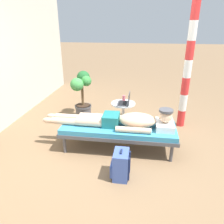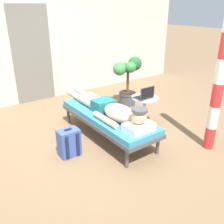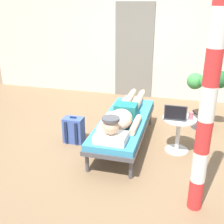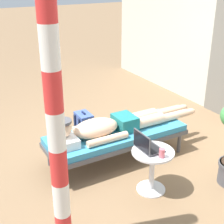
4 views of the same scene
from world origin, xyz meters
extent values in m
plane|color=#846647|center=(0.00, 0.00, 0.00)|extent=(40.00, 40.00, 0.00)
cube|color=beige|center=(0.10, 2.44, 1.35)|extent=(7.60, 0.20, 2.70)
cube|color=slate|center=(-0.22, 2.33, 1.02)|extent=(0.84, 0.03, 2.04)
cylinder|color=#4C4C51|center=(-0.19, 0.84, 0.14)|extent=(0.05, 0.05, 0.28)
cylinder|color=#4C4C51|center=(0.38, 0.84, 0.14)|extent=(0.05, 0.05, 0.28)
cylinder|color=#4C4C51|center=(-0.19, -0.87, 0.14)|extent=(0.05, 0.05, 0.28)
cylinder|color=#4C4C51|center=(0.38, -0.87, 0.14)|extent=(0.05, 0.05, 0.28)
cube|color=#4C4C51|center=(0.10, -0.02, 0.31)|extent=(0.67, 1.91, 0.06)
cube|color=teal|center=(0.10, -0.02, 0.38)|extent=(0.65, 1.87, 0.08)
cube|color=white|center=(0.10, -0.76, 0.47)|extent=(0.40, 0.28, 0.11)
sphere|color=beige|center=(0.10, -0.76, 0.64)|extent=(0.21, 0.21, 0.21)
cylinder|color=#4C4C51|center=(0.10, -0.76, 0.73)|extent=(0.22, 0.22, 0.03)
ellipsoid|color=beige|center=(0.10, -0.32, 0.54)|extent=(0.35, 0.60, 0.23)
cylinder|color=beige|center=(-0.12, -0.27, 0.46)|extent=(0.09, 0.55, 0.09)
cylinder|color=beige|center=(0.32, -0.27, 0.46)|extent=(0.09, 0.55, 0.09)
cube|color=#1E7272|center=(0.10, 0.11, 0.52)|extent=(0.33, 0.26, 0.19)
cylinder|color=beige|center=(0.01, 0.45, 0.49)|extent=(0.15, 0.42, 0.15)
cylinder|color=beige|center=(0.01, 0.88, 0.47)|extent=(0.11, 0.44, 0.11)
ellipsoid|color=beige|center=(0.01, 1.17, 0.47)|extent=(0.09, 0.20, 0.10)
cylinder|color=beige|center=(0.18, 0.45, 0.49)|extent=(0.15, 0.42, 0.15)
cylinder|color=beige|center=(0.18, 0.88, 0.47)|extent=(0.11, 0.44, 0.11)
ellipsoid|color=beige|center=(0.18, 1.17, 0.47)|extent=(0.09, 0.20, 0.10)
cylinder|color=silver|center=(0.90, -0.02, 0.01)|extent=(0.34, 0.34, 0.02)
cylinder|color=silver|center=(0.90, -0.02, 0.26)|extent=(0.06, 0.06, 0.48)
cylinder|color=silver|center=(0.90, -0.02, 0.51)|extent=(0.48, 0.48, 0.02)
cube|color=#4C4C51|center=(0.84, -0.02, 0.53)|extent=(0.31, 0.22, 0.02)
cube|color=black|center=(0.84, -0.01, 0.54)|extent=(0.27, 0.15, 0.00)
cube|color=#4C4C51|center=(0.84, -0.13, 0.64)|extent=(0.31, 0.01, 0.21)
cube|color=black|center=(0.84, -0.14, 0.64)|extent=(0.29, 0.00, 0.19)
cylinder|color=#D86672|center=(1.05, -0.01, 0.57)|extent=(0.06, 0.06, 0.10)
cube|color=#3F59A5|center=(-0.67, -0.14, 0.20)|extent=(0.30, 0.20, 0.40)
cube|color=#3F59A5|center=(-0.67, -0.02, 0.13)|extent=(0.23, 0.04, 0.18)
cube|color=#192342|center=(-0.75, -0.26, 0.20)|extent=(0.04, 0.02, 0.34)
cube|color=#192342|center=(-0.59, -0.26, 0.20)|extent=(0.04, 0.02, 0.34)
cube|color=#192342|center=(-0.67, -0.14, 0.41)|extent=(0.10, 0.02, 0.02)
cylinder|color=#4C4C51|center=(1.27, 0.92, 0.14)|extent=(0.34, 0.34, 0.28)
cylinder|color=#4C4C51|center=(1.27, 0.92, 0.26)|extent=(0.37, 0.37, 0.04)
cylinder|color=#332319|center=(1.27, 0.92, 0.29)|extent=(0.31, 0.31, 0.01)
cylinder|color=brown|center=(1.27, 0.92, 0.52)|extent=(0.06, 0.06, 0.48)
sphere|color=#23602D|center=(1.46, 0.94, 0.87)|extent=(0.29, 0.29, 0.29)
sphere|color=#2D7233|center=(1.29, 1.05, 0.79)|extent=(0.21, 0.21, 0.21)
sphere|color=#429347|center=(1.09, 0.97, 0.81)|extent=(0.28, 0.28, 0.28)
sphere|color=#38843D|center=(1.25, 0.81, 0.85)|extent=(0.22, 0.22, 0.22)
cylinder|color=red|center=(1.15, -1.20, 0.17)|extent=(0.15, 0.15, 0.34)
cylinder|color=white|center=(1.15, -1.20, 0.51)|extent=(0.15, 0.15, 0.34)
cylinder|color=red|center=(1.15, -1.20, 0.85)|extent=(0.15, 0.15, 0.34)
cylinder|color=white|center=(1.15, -1.20, 1.19)|extent=(0.15, 0.15, 0.34)
camera|label=1|loc=(-3.12, -0.38, 2.01)|focal=34.84mm
camera|label=2|loc=(-2.00, -3.04, 2.02)|focal=40.28mm
camera|label=3|loc=(0.93, -3.78, 2.09)|focal=45.06mm
camera|label=4|loc=(3.40, -1.95, 2.38)|focal=51.99mm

